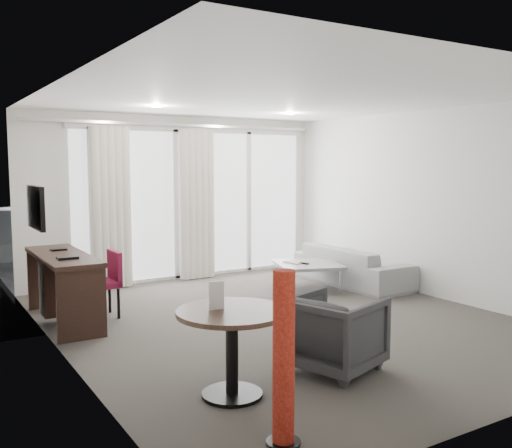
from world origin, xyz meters
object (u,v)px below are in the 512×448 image
round_table (232,353)px  desk_chair (100,285)px  tub_armchair (335,333)px  rattan_chair_a (204,236)px  red_lamp (284,358)px  coffee_table (308,277)px  rattan_chair_b (257,238)px  desk (64,289)px  sofa (352,265)px

round_table → desk_chair: bearing=94.2°
round_table → tub_armchair: 1.07m
tub_armchair → rattan_chair_a: size_ratio=0.95×
desk_chair → rattan_chair_a: size_ratio=1.01×
red_lamp → coffee_table: size_ratio=1.31×
rattan_chair_b → desk: bearing=-136.7°
coffee_table → desk: bearing=178.1°
sofa → rattan_chair_b: (0.09, 2.95, 0.09)m
sofa → round_table: bearing=127.1°
coffee_table → sofa: bearing=-0.9°
desk_chair → rattan_chair_a: (3.15, 3.56, -0.00)m
tub_armchair → sofa: size_ratio=0.38×
round_table → red_lamp: bearing=-96.0°
desk → coffee_table: bearing=-1.9°
desk → red_lamp: (0.55, -3.75, 0.18)m
tub_armchair → coffee_table: tub_armchair is taller
coffee_table → rattan_chair_a: rattan_chair_a is taller
round_table → rattan_chair_b: size_ratio=1.15×
round_table → red_lamp: 0.90m
tub_armchair → rattan_chair_a: 6.69m
red_lamp → coffee_table: (2.91, 3.64, -0.38)m
coffee_table → red_lamp: bearing=-128.6°
sofa → rattan_chair_a: 3.75m
desk_chair → round_table: desk_chair is taller
desk_chair → tub_armchair: desk_chair is taller
desk → desk_chair: (0.43, -0.01, -0.00)m
round_table → sofa: bearing=37.1°
desk → coffee_table: size_ratio=1.92×
coffee_table → rattan_chair_b: (0.94, 2.93, 0.18)m
red_lamp → rattan_chair_a: 7.91m
tub_armchair → sofa: (2.59, 2.74, -0.05)m
red_lamp → sofa: red_lamp is taller
desk → rattan_chair_a: desk is taller
round_table → sofa: 4.59m
desk → desk_chair: bearing=-1.0°
desk → round_table: size_ratio=1.94×
desk → round_table: desk is taller
red_lamp → tub_armchair: size_ratio=1.56×
coffee_table → desk_chair: bearing=178.0°
tub_armchair → rattan_chair_b: 6.29m
rattan_chair_b → red_lamp: bearing=-109.7°
desk → rattan_chair_a: size_ratio=2.16×
tub_armchair → desk_chair: bearing=6.0°
tub_armchair → rattan_chair_b: (2.69, 5.69, 0.04)m
red_lamp → tub_armchair: red_lamp is taller
desk_chair → rattan_chair_b: size_ratio=1.05×
desk_chair → rattan_chair_b: desk_chair is taller
desk → sofa: (4.30, -0.13, -0.11)m
rattan_chair_a → desk_chair: bearing=-121.1°
red_lamp → desk: bearing=98.3°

